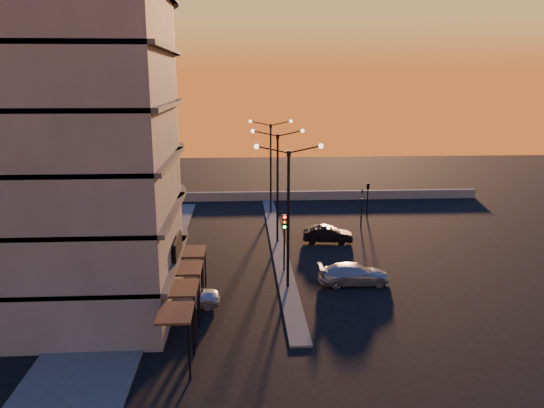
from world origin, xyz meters
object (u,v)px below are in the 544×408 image
(car_wagon, at_px, (354,274))
(streetlamp_mid, at_px, (278,177))
(car_sedan, at_px, (328,234))
(traffic_light_main, at_px, (284,234))
(car_hatchback, at_px, (184,296))

(car_wagon, bearing_deg, streetlamp_mid, 24.45)
(car_sedan, relative_size, car_wagon, 0.87)
(traffic_light_main, xyz_separation_m, car_sedan, (4.23, 6.98, -2.21))
(traffic_light_main, bearing_deg, car_sedan, 58.82)
(traffic_light_main, relative_size, car_hatchback, 0.98)
(car_hatchback, height_order, car_wagon, car_hatchback)
(traffic_light_main, height_order, car_sedan, traffic_light_main)
(streetlamp_mid, distance_m, car_sedan, 6.48)
(car_sedan, bearing_deg, traffic_light_main, 155.44)
(traffic_light_main, relative_size, car_sedan, 1.03)
(car_wagon, bearing_deg, traffic_light_main, 61.17)
(traffic_light_main, bearing_deg, streetlamp_mid, 90.00)
(streetlamp_mid, height_order, car_hatchback, streetlamp_mid)
(streetlamp_mid, bearing_deg, traffic_light_main, -90.00)
(car_hatchback, xyz_separation_m, car_sedan, (10.73, 12.48, -0.06))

